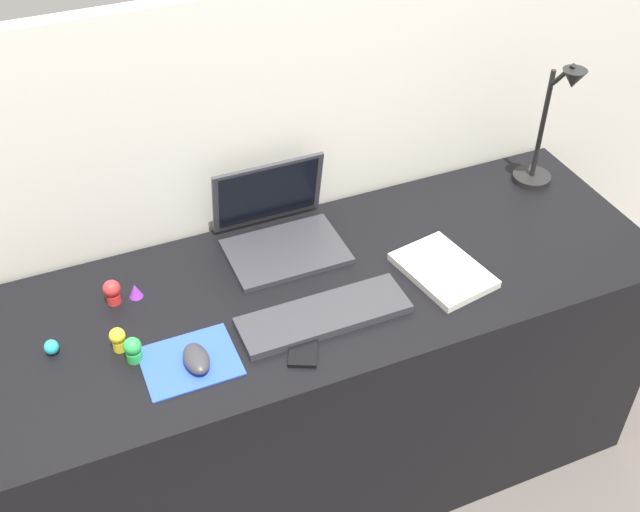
{
  "coord_description": "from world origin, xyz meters",
  "views": [
    {
      "loc": [
        -0.59,
        -1.34,
        2.05
      ],
      "look_at": [
        -0.02,
        0.0,
        0.83
      ],
      "focal_mm": 44.14,
      "sensor_mm": 36.0,
      "label": 1
    }
  ],
  "objects_px": {
    "keyboard": "(324,315)",
    "laptop": "(278,225)",
    "desk_lamp": "(550,130)",
    "toy_figurine_cyan": "(51,347)",
    "toy_figurine_red": "(112,291)",
    "mouse": "(196,359)",
    "toy_figurine_yellow": "(118,339)",
    "cell_phone": "(304,346)",
    "toy_figurine_purple": "(135,291)",
    "toy_figurine_green": "(133,349)",
    "notebook_pad": "(443,270)"
  },
  "relations": [
    {
      "from": "keyboard",
      "to": "laptop",
      "type": "bearing_deg",
      "value": 89.34
    },
    {
      "from": "keyboard",
      "to": "desk_lamp",
      "type": "distance_m",
      "value": 0.85
    },
    {
      "from": "toy_figurine_cyan",
      "to": "toy_figurine_red",
      "type": "height_order",
      "value": "toy_figurine_red"
    },
    {
      "from": "mouse",
      "to": "laptop",
      "type": "bearing_deg",
      "value": 46.62
    },
    {
      "from": "toy_figurine_red",
      "to": "toy_figurine_yellow",
      "type": "bearing_deg",
      "value": -97.1
    },
    {
      "from": "cell_phone",
      "to": "toy_figurine_purple",
      "type": "bearing_deg",
      "value": 159.9
    },
    {
      "from": "laptop",
      "to": "toy_figurine_green",
      "type": "relative_size",
      "value": 4.76
    },
    {
      "from": "notebook_pad",
      "to": "toy_figurine_cyan",
      "type": "height_order",
      "value": "toy_figurine_cyan"
    },
    {
      "from": "toy_figurine_cyan",
      "to": "toy_figurine_yellow",
      "type": "height_order",
      "value": "toy_figurine_yellow"
    },
    {
      "from": "mouse",
      "to": "notebook_pad",
      "type": "relative_size",
      "value": 0.4
    },
    {
      "from": "desk_lamp",
      "to": "toy_figurine_green",
      "type": "bearing_deg",
      "value": -170.1
    },
    {
      "from": "laptop",
      "to": "desk_lamp",
      "type": "xyz_separation_m",
      "value": [
        0.78,
        -0.05,
        0.13
      ]
    },
    {
      "from": "keyboard",
      "to": "mouse",
      "type": "distance_m",
      "value": 0.32
    },
    {
      "from": "toy_figurine_red",
      "to": "laptop",
      "type": "bearing_deg",
      "value": 8.15
    },
    {
      "from": "toy_figurine_cyan",
      "to": "toy_figurine_yellow",
      "type": "bearing_deg",
      "value": -18.72
    },
    {
      "from": "laptop",
      "to": "toy_figurine_red",
      "type": "distance_m",
      "value": 0.45
    },
    {
      "from": "cell_phone",
      "to": "toy_figurine_purple",
      "type": "xyz_separation_m",
      "value": [
        -0.31,
        0.32,
        0.01
      ]
    },
    {
      "from": "toy_figurine_purple",
      "to": "toy_figurine_red",
      "type": "distance_m",
      "value": 0.06
    },
    {
      "from": "laptop",
      "to": "notebook_pad",
      "type": "distance_m",
      "value": 0.44
    },
    {
      "from": "notebook_pad",
      "to": "toy_figurine_red",
      "type": "bearing_deg",
      "value": 154.34
    },
    {
      "from": "mouse",
      "to": "cell_phone",
      "type": "bearing_deg",
      "value": -9.9
    },
    {
      "from": "notebook_pad",
      "to": "toy_figurine_yellow",
      "type": "distance_m",
      "value": 0.81
    },
    {
      "from": "toy_figurine_cyan",
      "to": "toy_figurine_red",
      "type": "xyz_separation_m",
      "value": [
        0.16,
        0.11,
        0.02
      ]
    },
    {
      "from": "keyboard",
      "to": "toy_figurine_cyan",
      "type": "bearing_deg",
      "value": 167.3
    },
    {
      "from": "toy_figurine_red",
      "to": "toy_figurine_purple",
      "type": "bearing_deg",
      "value": -0.93
    },
    {
      "from": "cell_phone",
      "to": "toy_figurine_green",
      "type": "distance_m",
      "value": 0.38
    },
    {
      "from": "toy_figurine_cyan",
      "to": "mouse",
      "type": "bearing_deg",
      "value": -29.49
    },
    {
      "from": "toy_figurine_purple",
      "to": "toy_figurine_cyan",
      "type": "xyz_separation_m",
      "value": [
        -0.22,
        -0.11,
        -0.0
      ]
    },
    {
      "from": "toy_figurine_cyan",
      "to": "notebook_pad",
      "type": "bearing_deg",
      "value": -6.39
    },
    {
      "from": "toy_figurine_yellow",
      "to": "toy_figurine_red",
      "type": "xyz_separation_m",
      "value": [
        0.02,
        0.16,
        0.0
      ]
    },
    {
      "from": "toy_figurine_purple",
      "to": "toy_figurine_yellow",
      "type": "relative_size",
      "value": 0.61
    },
    {
      "from": "desk_lamp",
      "to": "toy_figurine_red",
      "type": "bearing_deg",
      "value": -179.56
    },
    {
      "from": "toy_figurine_cyan",
      "to": "keyboard",
      "type": "bearing_deg",
      "value": -12.7
    },
    {
      "from": "laptop",
      "to": "notebook_pad",
      "type": "bearing_deg",
      "value": -40.03
    },
    {
      "from": "laptop",
      "to": "keyboard",
      "type": "distance_m",
      "value": 0.32
    },
    {
      "from": "notebook_pad",
      "to": "toy_figurine_yellow",
      "type": "height_order",
      "value": "toy_figurine_yellow"
    },
    {
      "from": "keyboard",
      "to": "toy_figurine_cyan",
      "type": "xyz_separation_m",
      "value": [
        -0.61,
        0.14,
        0.01
      ]
    },
    {
      "from": "keyboard",
      "to": "notebook_pad",
      "type": "distance_m",
      "value": 0.34
    },
    {
      "from": "mouse",
      "to": "toy_figurine_green",
      "type": "height_order",
      "value": "toy_figurine_green"
    },
    {
      "from": "keyboard",
      "to": "notebook_pad",
      "type": "bearing_deg",
      "value": 5.18
    },
    {
      "from": "laptop",
      "to": "mouse",
      "type": "bearing_deg",
      "value": -133.38
    },
    {
      "from": "toy_figurine_green",
      "to": "toy_figurine_red",
      "type": "relative_size",
      "value": 0.96
    },
    {
      "from": "mouse",
      "to": "toy_figurine_cyan",
      "type": "distance_m",
      "value": 0.33
    },
    {
      "from": "toy_figurine_purple",
      "to": "toy_figurine_red",
      "type": "bearing_deg",
      "value": 179.07
    },
    {
      "from": "laptop",
      "to": "toy_figurine_purple",
      "type": "relative_size",
      "value": 7.98
    },
    {
      "from": "keyboard",
      "to": "mouse",
      "type": "xyz_separation_m",
      "value": [
        -0.32,
        -0.03,
        0.01
      ]
    },
    {
      "from": "desk_lamp",
      "to": "toy_figurine_yellow",
      "type": "relative_size",
      "value": 6.44
    },
    {
      "from": "toy_figurine_yellow",
      "to": "keyboard",
      "type": "bearing_deg",
      "value": -10.79
    },
    {
      "from": "cell_phone",
      "to": "toy_figurine_cyan",
      "type": "distance_m",
      "value": 0.57
    },
    {
      "from": "desk_lamp",
      "to": "toy_figurine_purple",
      "type": "distance_m",
      "value": 1.19
    }
  ]
}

